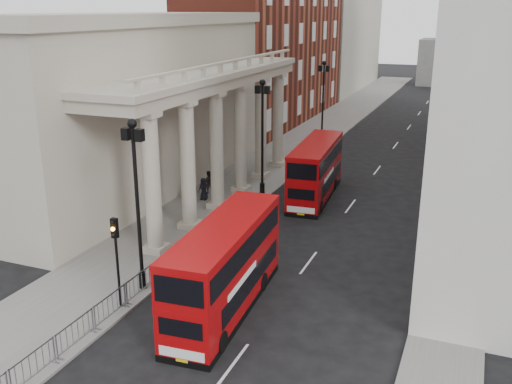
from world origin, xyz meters
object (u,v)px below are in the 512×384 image
(bus_far, at_px, (316,169))
(lamp_post_mid, at_px, (262,129))
(lamp_post_south, at_px, (137,194))
(bus_near, at_px, (225,266))
(lamp_post_north, at_px, (323,98))
(pedestrian_b, at_px, (208,182))
(pedestrian_a, at_px, (191,192))
(pedestrian_c, at_px, (204,189))
(traffic_light, at_px, (116,246))

(bus_far, bearing_deg, lamp_post_mid, -169.04)
(lamp_post_south, xyz_separation_m, bus_near, (4.54, -0.16, -2.76))
(lamp_post_north, xyz_separation_m, pedestrian_b, (-3.69, -17.40, -3.94))
(pedestrian_b, bearing_deg, lamp_post_mid, 170.62)
(lamp_post_north, distance_m, bus_near, 32.59)
(bus_near, relative_size, pedestrian_b, 5.66)
(bus_near, relative_size, bus_far, 1.02)
(bus_far, xyz_separation_m, pedestrian_a, (-7.51, -5.04, -1.14))
(lamp_post_north, xyz_separation_m, pedestrian_c, (-3.35, -18.84, -3.99))
(pedestrian_a, distance_m, pedestrian_b, 2.60)
(bus_far, distance_m, pedestrian_a, 9.12)
(bus_far, bearing_deg, traffic_light, -105.43)
(lamp_post_mid, bearing_deg, pedestrian_c, -139.77)
(bus_far, relative_size, pedestrian_b, 5.58)
(bus_far, relative_size, pedestrian_c, 5.95)
(traffic_light, xyz_separation_m, bus_near, (4.44, 1.86, -0.96))
(lamp_post_north, bearing_deg, bus_far, -75.99)
(bus_near, bearing_deg, lamp_post_south, 174.06)
(lamp_post_mid, height_order, traffic_light, lamp_post_mid)
(bus_near, height_order, pedestrian_a, bus_near)
(traffic_light, bearing_deg, pedestrian_a, 105.46)
(traffic_light, distance_m, bus_far, 19.43)
(bus_near, distance_m, bus_far, 17.22)
(bus_far, height_order, pedestrian_a, bus_far)
(pedestrian_a, distance_m, pedestrian_c, 1.24)
(lamp_post_south, relative_size, pedestrian_a, 4.90)
(pedestrian_b, bearing_deg, pedestrian_a, 57.80)
(pedestrian_b, bearing_deg, bus_near, 88.91)
(lamp_post_mid, xyz_separation_m, bus_far, (3.73, 1.04, -2.80))
(lamp_post_mid, xyz_separation_m, pedestrian_b, (-3.69, -1.40, -3.94))
(lamp_post_north, xyz_separation_m, traffic_light, (0.10, -34.02, -1.80))
(bus_far, height_order, pedestrian_c, bus_far)
(lamp_post_south, bearing_deg, bus_far, 77.65)
(lamp_post_south, bearing_deg, bus_near, -1.97)
(pedestrian_c, bearing_deg, traffic_light, -75.79)
(pedestrian_a, bearing_deg, lamp_post_south, -77.41)
(lamp_post_mid, height_order, bus_far, lamp_post_mid)
(lamp_post_mid, height_order, bus_near, lamp_post_mid)
(bus_near, xyz_separation_m, pedestrian_c, (-7.89, 13.32, -1.23))
(lamp_post_south, bearing_deg, lamp_post_north, 90.00)
(bus_near, distance_m, pedestrian_a, 14.77)
(lamp_post_south, bearing_deg, pedestrian_c, 104.29)
(lamp_post_north, distance_m, bus_far, 15.67)
(lamp_post_mid, relative_size, traffic_light, 1.93)
(bus_far, bearing_deg, pedestrian_c, -155.94)
(bus_far, bearing_deg, bus_near, -91.96)
(traffic_light, xyz_separation_m, pedestrian_b, (-3.79, 16.62, -2.13))
(lamp_post_north, height_order, traffic_light, lamp_post_north)
(lamp_post_south, xyz_separation_m, pedestrian_a, (-3.78, 12.00, -3.94))
(lamp_post_north, relative_size, pedestrian_a, 4.90)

